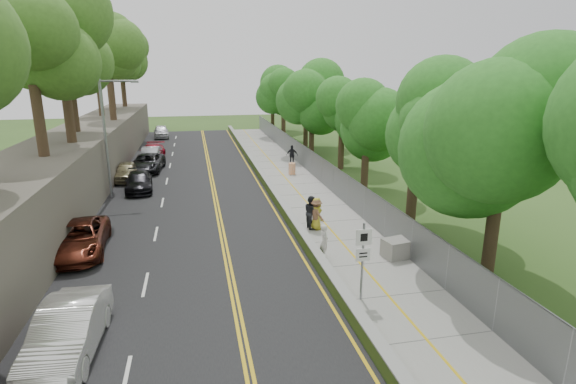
{
  "coord_description": "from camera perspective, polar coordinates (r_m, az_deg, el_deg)",
  "views": [
    {
      "loc": [
        -4.9,
        -17.67,
        8.62
      ],
      "look_at": [
        0.5,
        8.0,
        1.4
      ],
      "focal_mm": 28.0,
      "sensor_mm": 36.0,
      "label": 1
    }
  ],
  "objects": [
    {
      "name": "ground",
      "position": [
        20.26,
        3.33,
        -9.81
      ],
      "size": [
        140.0,
        140.0,
        0.0
      ],
      "primitive_type": "plane",
      "color": "#33511E",
      "rests_on": "ground"
    },
    {
      "name": "road",
      "position": [
        33.79,
        -12.33,
        0.28
      ],
      "size": [
        11.2,
        66.0,
        0.04
      ],
      "primitive_type": "cube",
      "color": "black",
      "rests_on": "ground"
    },
    {
      "name": "sidewalk",
      "position": [
        34.6,
        0.93,
        1.0
      ],
      "size": [
        4.2,
        66.0,
        0.05
      ],
      "primitive_type": "cube",
      "color": "gray",
      "rests_on": "ground"
    },
    {
      "name": "jersey_barrier",
      "position": [
        34.11,
        -2.83,
        1.25
      ],
      "size": [
        0.42,
        66.0,
        0.6
      ],
      "primitive_type": "cube",
      "color": "#7AC32F",
      "rests_on": "ground"
    },
    {
      "name": "rock_embankment",
      "position": [
        34.43,
        -26.12,
        2.71
      ],
      "size": [
        5.0,
        66.0,
        4.0
      ],
      "primitive_type": "cube",
      "color": "#595147",
      "rests_on": "ground"
    },
    {
      "name": "chainlink_fence",
      "position": [
        34.88,
        4.31,
        2.72
      ],
      "size": [
        0.04,
        66.0,
        2.0
      ],
      "primitive_type": "cube",
      "color": "slate",
      "rests_on": "ground"
    },
    {
      "name": "trees_embankment",
      "position": [
        33.72,
        -27.03,
        16.99
      ],
      "size": [
        6.4,
        66.0,
        13.0
      ],
      "primitive_type": null,
      "color": "#4B8229",
      "rests_on": "rock_embankment"
    },
    {
      "name": "trees_fenceside",
      "position": [
        34.81,
        8.32,
        12.56
      ],
      "size": [
        7.0,
        66.0,
        14.0
      ],
      "primitive_type": null,
      "color": "#368A28",
      "rests_on": "ground"
    },
    {
      "name": "streetlight",
      "position": [
        32.4,
        -21.85,
        7.24
      ],
      "size": [
        2.52,
        0.22,
        8.0
      ],
      "color": "gray",
      "rests_on": "ground"
    },
    {
      "name": "signpost",
      "position": [
        17.16,
        9.5,
        -7.65
      ],
      "size": [
        0.62,
        0.09,
        3.1
      ],
      "color": "gray",
      "rests_on": "sidewalk"
    },
    {
      "name": "construction_barrel",
      "position": [
        37.66,
        0.51,
        2.98
      ],
      "size": [
        0.59,
        0.59,
        0.97
      ],
      "primitive_type": "cylinder",
      "color": "#FF630F",
      "rests_on": "sidewalk"
    },
    {
      "name": "concrete_block",
      "position": [
        21.86,
        13.7,
        -6.94
      ],
      "size": [
        1.45,
        1.2,
        0.86
      ],
      "primitive_type": "cube",
      "rotation": [
        0.0,
        0.0,
        0.2
      ],
      "color": "gray",
      "rests_on": "sidewalk"
    },
    {
      "name": "car_1",
      "position": [
        15.93,
        -26.17,
        -15.59
      ],
      "size": [
        1.9,
        4.89,
        1.59
      ],
      "primitive_type": "imported",
      "rotation": [
        0.0,
        0.0,
        -0.04
      ],
      "color": "white",
      "rests_on": "road"
    },
    {
      "name": "car_2",
      "position": [
        23.8,
        -25.1,
        -5.34
      ],
      "size": [
        2.82,
        5.54,
        1.5
      ],
      "primitive_type": "imported",
      "rotation": [
        0.0,
        0.0,
        0.06
      ],
      "color": "#511E12",
      "rests_on": "road"
    },
    {
      "name": "car_3",
      "position": [
        34.32,
        -18.41,
        1.25
      ],
      "size": [
        2.24,
        4.73,
        1.33
      ],
      "primitive_type": "imported",
      "rotation": [
        0.0,
        0.0,
        0.08
      ],
      "color": "black",
      "rests_on": "road"
    },
    {
      "name": "car_4",
      "position": [
        37.89,
        -19.84,
        2.48
      ],
      "size": [
        1.83,
        4.25,
        1.43
      ],
      "primitive_type": "imported",
      "rotation": [
        0.0,
        0.0,
        0.03
      ],
      "color": "gray",
      "rests_on": "road"
    },
    {
      "name": "car_5",
      "position": [
        44.22,
        -17.06,
        4.48
      ],
      "size": [
        1.91,
        4.54,
        1.46
      ],
      "primitive_type": "imported",
      "rotation": [
        0.0,
        0.0,
        -0.08
      ],
      "color": "#A1A5A8",
      "rests_on": "road"
    },
    {
      "name": "car_6",
      "position": [
        40.68,
        -17.47,
        3.56
      ],
      "size": [
        2.97,
        5.56,
        1.49
      ],
      "primitive_type": "imported",
      "rotation": [
        0.0,
        0.0,
        -0.1
      ],
      "color": "black",
      "rests_on": "road"
    },
    {
      "name": "car_7",
      "position": [
        45.78,
        -16.9,
        4.85
      ],
      "size": [
        2.54,
        5.23,
        1.46
      ],
      "primitive_type": "imported",
      "rotation": [
        0.0,
        0.0,
        -0.1
      ],
      "color": "maroon",
      "rests_on": "road"
    },
    {
      "name": "car_8",
      "position": [
        60.48,
        -15.8,
        7.4
      ],
      "size": [
        2.16,
        4.71,
        1.57
      ],
      "primitive_type": "imported",
      "rotation": [
        0.0,
        0.0,
        0.07
      ],
      "color": "silver",
      "rests_on": "road"
    },
    {
      "name": "painter_0",
      "position": [
        24.7,
        3.63,
        -2.74
      ],
      "size": [
        0.72,
        0.96,
        1.79
      ],
      "primitive_type": "imported",
      "rotation": [
        0.0,
        0.0,
        1.75
      ],
      "color": "gold",
      "rests_on": "sidewalk"
    },
    {
      "name": "painter_1",
      "position": [
        20.99,
        4.64,
        -6.29
      ],
      "size": [
        0.54,
        0.69,
        1.67
      ],
      "primitive_type": "imported",
      "rotation": [
        0.0,
        0.0,
        1.31
      ],
      "color": "silver",
      "rests_on": "sidewalk"
    },
    {
      "name": "painter_2",
      "position": [
        24.84,
        2.96,
        -2.56
      ],
      "size": [
        0.78,
        0.96,
        1.85
      ],
      "primitive_type": "imported",
      "rotation": [
        0.0,
        0.0,
        1.66
      ],
      "color": "#222327",
      "rests_on": "sidewalk"
    },
    {
      "name": "painter_3",
      "position": [
        24.68,
        3.62,
        -2.83
      ],
      "size": [
        1.06,
        1.29,
        1.74
      ],
      "primitive_type": "imported",
      "rotation": [
        0.0,
        0.0,
        2.0
      ],
      "color": "brown",
      "rests_on": "sidewalk"
    },
    {
      "name": "person_far",
      "position": [
        41.39,
        0.53,
        4.72
      ],
      "size": [
        1.15,
        0.76,
        1.82
      ],
      "primitive_type": "imported",
      "rotation": [
        0.0,
        0.0,
        2.82
      ],
      "color": "black",
      "rests_on": "sidewalk"
    }
  ]
}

